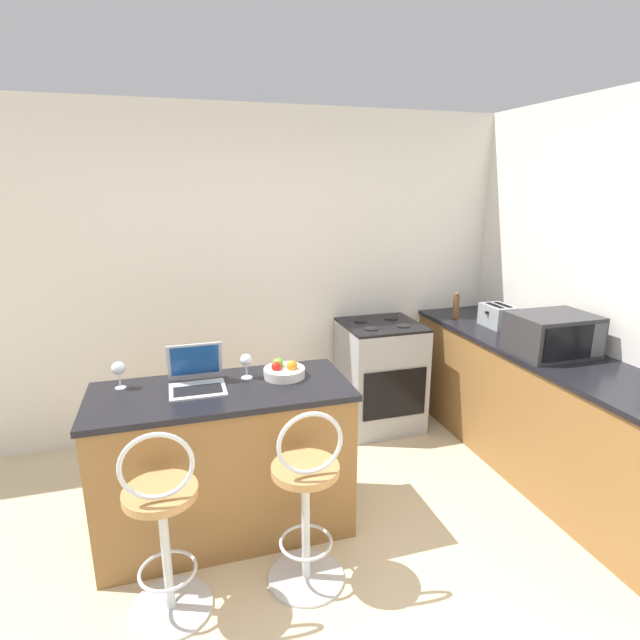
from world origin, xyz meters
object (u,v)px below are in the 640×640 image
object	(u,v)px
wine_glass_short	(118,369)
bar_stool_near	(164,529)
microwave	(553,334)
wine_glass_tall	(246,361)
bar_stool_far	(306,503)
pepper_mill	(456,306)
fruit_bowl	(284,371)
stove_range	(380,375)
laptop	(196,377)
toaster	(498,316)

from	to	relation	value
wine_glass_short	bar_stool_near	bearing A→B (deg)	-74.50
wine_glass_short	microwave	bearing A→B (deg)	-4.34
wine_glass_tall	bar_stool_far	bearing A→B (deg)	-74.75
bar_stool_far	pepper_mill	bearing A→B (deg)	41.05
bar_stool_far	microwave	size ratio (longest dim) A/B	1.92
bar_stool_near	pepper_mill	bearing A→B (deg)	31.95
wine_glass_tall	fruit_bowl	distance (m)	0.23
stove_range	pepper_mill	distance (m)	0.87
microwave	fruit_bowl	distance (m)	1.82
bar_stool_far	fruit_bowl	world-z (taller)	fruit_bowl
laptop	bar_stool_far	bearing A→B (deg)	-52.69
stove_range	wine_glass_short	xyz separation A→B (m)	(-1.94, -0.82, 0.57)
bar_stool_near	toaster	xyz separation A→B (m)	(2.60, 1.19, 0.53)
microwave	toaster	bearing A→B (deg)	84.05
wine_glass_short	fruit_bowl	bearing A→B (deg)	-5.94
pepper_mill	wine_glass_short	size ratio (longest dim) A/B	1.47
stove_range	toaster	bearing A→B (deg)	-22.03
bar_stool_near	wine_glass_short	bearing A→B (deg)	105.50
bar_stool_near	bar_stool_far	world-z (taller)	same
bar_stool_near	pepper_mill	distance (m)	2.89
microwave	stove_range	size ratio (longest dim) A/B	0.57
toaster	wine_glass_tall	world-z (taller)	toaster
bar_stool_far	wine_glass_tall	distance (m)	0.88
bar_stool_far	laptop	world-z (taller)	laptop
bar_stool_near	laptop	bearing A→B (deg)	70.83
bar_stool_far	stove_range	bearing A→B (deg)	55.37
microwave	bar_stool_far	bearing A→B (deg)	-164.59
wine_glass_tall	wine_glass_short	world-z (taller)	wine_glass_short
bar_stool_near	wine_glass_tall	distance (m)	1.00
pepper_mill	fruit_bowl	distance (m)	1.91
bar_stool_near	pepper_mill	xyz separation A→B (m)	(2.41, 1.50, 0.55)
bar_stool_far	fruit_bowl	distance (m)	0.78
wine_glass_tall	laptop	bearing A→B (deg)	-170.52
bar_stool_near	stove_range	xyz separation A→B (m)	(1.75, 1.54, -0.02)
laptop	microwave	bearing A→B (deg)	-2.68
bar_stool_far	toaster	bearing A→B (deg)	31.86
toaster	wine_glass_tall	xyz separation A→B (m)	(-2.10, -0.53, 0.02)
fruit_bowl	laptop	bearing A→B (deg)	-179.65
bar_stool_near	wine_glass_tall	xyz separation A→B (m)	(0.50, 0.67, 0.54)
wine_glass_tall	pepper_mill	size ratio (longest dim) A/B	0.64
laptop	fruit_bowl	xyz separation A→B (m)	(0.50, 0.00, -0.02)
bar_stool_far	wine_glass_tall	bearing A→B (deg)	105.25
pepper_mill	bar_stool_far	bearing A→B (deg)	-138.95
laptop	microwave	world-z (taller)	microwave
bar_stool_far	wine_glass_tall	size ratio (longest dim) A/B	6.76
laptop	fruit_bowl	world-z (taller)	laptop
bar_stool_near	toaster	distance (m)	2.91
bar_stool_far	laptop	bearing A→B (deg)	127.31
stove_range	bar_stool_near	bearing A→B (deg)	-138.64
wine_glass_short	pepper_mill	bearing A→B (deg)	16.82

